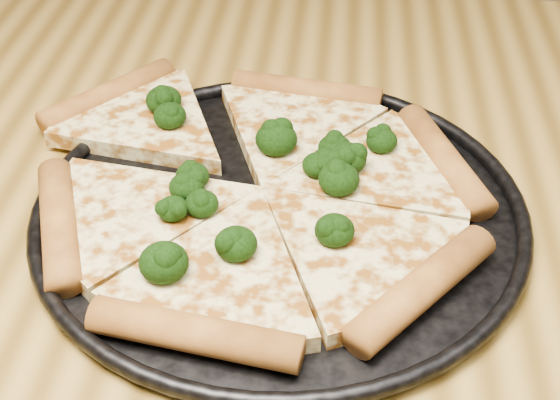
{
  "coord_description": "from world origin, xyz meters",
  "views": [
    {
      "loc": [
        0.1,
        -0.45,
        1.14
      ],
      "look_at": [
        0.06,
        0.02,
        0.77
      ],
      "focal_mm": 50.45,
      "sensor_mm": 36.0,
      "label": 1
    }
  ],
  "objects": [
    {
      "name": "broccoli_florets",
      "position": [
        0.04,
        0.04,
        0.78
      ],
      "size": [
        0.22,
        0.24,
        0.03
      ],
      "color": "black",
      "rests_on": "pizza"
    },
    {
      "name": "pizza_pan",
      "position": [
        0.06,
        0.02,
        0.76
      ],
      "size": [
        0.38,
        0.38,
        0.02
      ],
      "color": "black",
      "rests_on": "dining_table"
    },
    {
      "name": "dining_table",
      "position": [
        0.0,
        0.0,
        0.66
      ],
      "size": [
        1.2,
        0.9,
        0.75
      ],
      "color": "olive",
      "rests_on": "ground"
    },
    {
      "name": "pizza",
      "position": [
        0.03,
        0.04,
        0.77
      ],
      "size": [
        0.39,
        0.37,
        0.03
      ],
      "rotation": [
        0.0,
        0.0,
        -0.17
      ],
      "color": "#DED088",
      "rests_on": "pizza_pan"
    }
  ]
}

